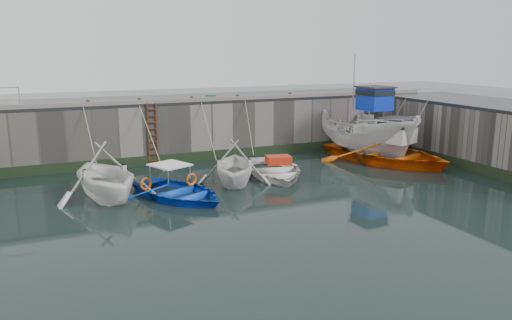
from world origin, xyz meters
name	(u,v)px	position (x,y,z in m)	size (l,w,h in m)	color
ground	(270,218)	(0.00, 0.00, 0.00)	(120.00, 120.00, 0.00)	black
quay_back	(178,127)	(0.00, 12.50, 1.50)	(30.00, 5.00, 3.00)	slate
quay_right	(510,137)	(14.50, 2.50, 1.50)	(5.00, 15.00, 3.00)	slate
road_back	(177,99)	(0.00, 12.50, 3.08)	(30.00, 5.00, 0.16)	black
kerb_back	(188,100)	(0.00, 10.15, 3.26)	(30.00, 0.30, 0.20)	slate
algae_back	(191,157)	(0.00, 9.96, 0.25)	(30.00, 0.08, 0.50)	black
algae_right	(469,166)	(11.96, 2.50, 0.25)	(0.08, 15.00, 0.50)	black
ladder	(153,135)	(-2.00, 9.91, 1.59)	(0.51, 0.08, 3.20)	#3F1E0F
boat_near_white	(106,197)	(-5.01, 4.91, 0.00)	(4.20, 4.86, 2.56)	white
boat_near_white_rope	(96,176)	(-5.01, 8.70, 0.00)	(0.04, 3.67, 3.10)	tan
boat_near_blue	(179,197)	(-2.31, 3.76, 0.00)	(3.41, 4.77, 0.99)	blue
boat_near_blue_rope	(155,173)	(-2.31, 8.13, 0.00)	(0.04, 4.55, 3.10)	tan
boat_near_blacktrim	(234,182)	(0.60, 5.07, 0.00)	(3.64, 4.22, 2.22)	white
boat_near_blacktrim_rope	(209,165)	(0.60, 8.79, 0.00)	(0.04, 3.56, 3.10)	tan
boat_near_navy	(274,175)	(2.80, 5.55, 0.00)	(3.60, 5.04, 1.04)	white
boat_near_navy_rope	(246,160)	(2.80, 9.03, 0.00)	(0.04, 3.25, 3.10)	tan
boat_far_white	(366,133)	(9.50, 7.69, 1.24)	(3.59, 7.92, 5.97)	silver
boat_far_orange	(387,153)	(9.51, 5.78, 0.47)	(7.10, 8.37, 4.47)	orange
fish_crate	(211,97)	(1.44, 10.82, 3.30)	(0.58, 0.38, 0.29)	#1A8F3A
railing	(3,103)	(-8.75, 11.25, 3.36)	(1.60, 1.05, 1.00)	#A5A8AD
bollard_a	(88,103)	(-5.00, 10.25, 3.30)	(0.18, 0.18, 0.28)	#3F1E0F
bollard_b	(140,101)	(-2.50, 10.25, 3.30)	(0.18, 0.18, 0.28)	#3F1E0F
bollard_c	(192,99)	(0.20, 10.25, 3.30)	(0.18, 0.18, 0.28)	#3F1E0F
bollard_d	(238,97)	(2.80, 10.25, 3.30)	(0.18, 0.18, 0.28)	#3F1E0F
bollard_e	(290,95)	(6.00, 10.25, 3.30)	(0.18, 0.18, 0.28)	#3F1E0F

